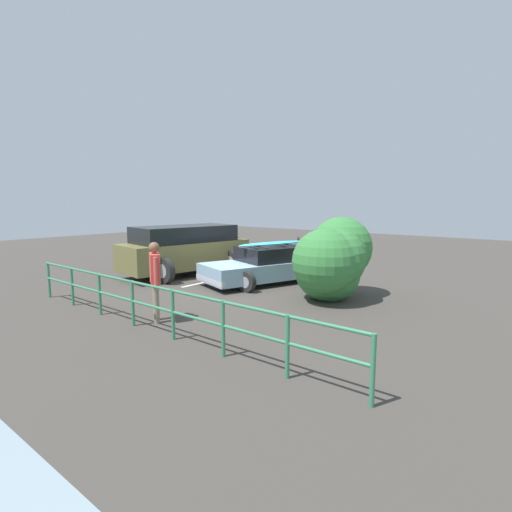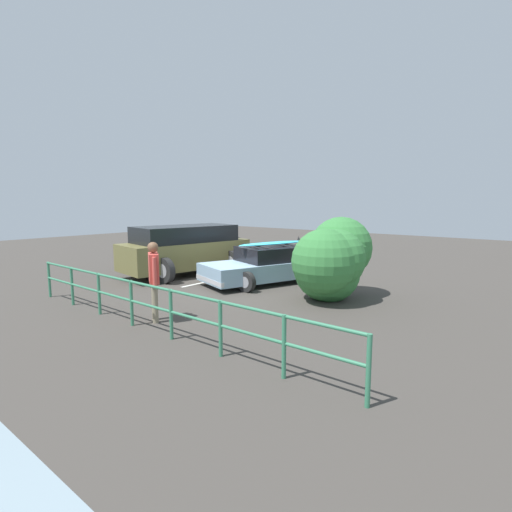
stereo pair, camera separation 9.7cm
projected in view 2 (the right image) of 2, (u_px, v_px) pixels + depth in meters
The scene contains 7 objects.
ground_plane at pixel (244, 283), 13.33m from camera, with size 44.00×44.00×0.02m, color #423D38.
parking_stripe at pixel (232, 276), 14.41m from camera, with size 4.73×0.12×0.00m, color silver.
sedan_car at pixel (269, 265), 13.34m from camera, with size 3.15×4.72×1.48m.
suv_car at pixel (186, 249), 14.69m from camera, with size 3.16×4.99×1.80m.
person_bystander at pixel (154, 274), 8.91m from camera, with size 0.61×0.45×1.81m.
railing_fence at pixel (150, 301), 8.22m from camera, with size 9.61×0.10×1.01m.
bush_near_left at pixel (332, 261), 10.93m from camera, with size 2.01×2.88×2.35m.
Camera 2 is at (-8.64, 9.82, 2.72)m, focal length 28.00 mm.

